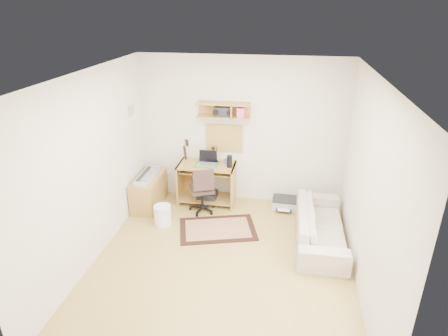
% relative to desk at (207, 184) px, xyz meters
% --- Properties ---
extents(floor, '(3.60, 4.00, 0.01)m').
position_rel_desk_xyz_m(floor, '(0.57, -1.73, -0.38)').
color(floor, '#AF8F49').
rests_on(floor, ground).
extents(ceiling, '(3.60, 4.00, 0.01)m').
position_rel_desk_xyz_m(ceiling, '(0.57, -1.73, 2.23)').
color(ceiling, white).
rests_on(ceiling, ground).
extents(back_wall, '(3.60, 0.01, 2.60)m').
position_rel_desk_xyz_m(back_wall, '(0.57, 0.28, 0.93)').
color(back_wall, beige).
rests_on(back_wall, ground).
extents(left_wall, '(0.01, 4.00, 2.60)m').
position_rel_desk_xyz_m(left_wall, '(-1.23, -1.73, 0.93)').
color(left_wall, beige).
rests_on(left_wall, ground).
extents(right_wall, '(0.01, 4.00, 2.60)m').
position_rel_desk_xyz_m(right_wall, '(2.38, -1.73, 0.93)').
color(right_wall, beige).
rests_on(right_wall, ground).
extents(wall_shelf, '(0.90, 0.25, 0.26)m').
position_rel_desk_xyz_m(wall_shelf, '(0.27, 0.15, 1.32)').
color(wall_shelf, '#AA813C').
rests_on(wall_shelf, back_wall).
extents(cork_board, '(0.64, 0.03, 0.49)m').
position_rel_desk_xyz_m(cork_board, '(0.27, 0.25, 0.79)').
color(cork_board, tan).
rests_on(cork_board, back_wall).
extents(wall_photo, '(0.02, 0.20, 0.15)m').
position_rel_desk_xyz_m(wall_photo, '(-1.21, -0.23, 1.34)').
color(wall_photo, '#4C8CBF').
rests_on(wall_photo, left_wall).
extents(desk, '(1.00, 0.55, 0.75)m').
position_rel_desk_xyz_m(desk, '(0.00, 0.00, 0.00)').
color(desk, '#AA813C').
rests_on(desk, floor).
extents(laptop, '(0.31, 0.31, 0.23)m').
position_rel_desk_xyz_m(laptop, '(0.01, -0.02, 0.49)').
color(laptop, silver).
rests_on(laptop, desk).
extents(speaker, '(0.09, 0.09, 0.21)m').
position_rel_desk_xyz_m(speaker, '(0.42, -0.05, 0.48)').
color(speaker, black).
rests_on(speaker, desk).
extents(desk_lamp, '(0.10, 0.10, 0.31)m').
position_rel_desk_xyz_m(desk_lamp, '(0.16, 0.14, 0.53)').
color(desk_lamp, black).
rests_on(desk_lamp, desk).
extents(pencil_cup, '(0.06, 0.06, 0.09)m').
position_rel_desk_xyz_m(pencil_cup, '(0.33, 0.10, 0.42)').
color(pencil_cup, '#3852A9').
rests_on(pencil_cup, desk).
extents(boombox, '(0.32, 0.14, 0.16)m').
position_rel_desk_xyz_m(boombox, '(0.28, 0.15, 1.30)').
color(boombox, black).
rests_on(boombox, wall_shelf).
extents(rug, '(1.38, 1.11, 0.02)m').
position_rel_desk_xyz_m(rug, '(0.35, -0.88, -0.37)').
color(rug, tan).
rests_on(rug, floor).
extents(task_chair, '(0.57, 0.57, 0.86)m').
position_rel_desk_xyz_m(task_chair, '(-0.02, -0.33, 0.05)').
color(task_chair, '#31211D').
rests_on(task_chair, floor).
extents(cabinet, '(0.40, 0.90, 0.55)m').
position_rel_desk_xyz_m(cabinet, '(-1.01, -0.28, -0.10)').
color(cabinet, '#AA813C').
rests_on(cabinet, floor).
extents(music_keyboard, '(0.23, 0.74, 0.06)m').
position_rel_desk_xyz_m(music_keyboard, '(-1.01, -0.28, 0.21)').
color(music_keyboard, '#B2B5BA').
rests_on(music_keyboard, cabinet).
extents(guitar, '(0.33, 0.26, 1.11)m').
position_rel_desk_xyz_m(guitar, '(-0.41, 0.13, 0.18)').
color(guitar, '#AE7A35').
rests_on(guitar, floor).
extents(waste_basket, '(0.32, 0.32, 0.34)m').
position_rel_desk_xyz_m(waste_basket, '(-0.56, -0.86, -0.21)').
color(waste_basket, white).
rests_on(waste_basket, floor).
extents(printer, '(0.46, 0.36, 0.17)m').
position_rel_desk_xyz_m(printer, '(1.40, 0.04, -0.29)').
color(printer, '#A5A8AA').
rests_on(printer, floor).
extents(sofa, '(0.53, 1.80, 0.70)m').
position_rel_desk_xyz_m(sofa, '(1.95, -0.92, -0.02)').
color(sofa, '#BCAD95').
rests_on(sofa, floor).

